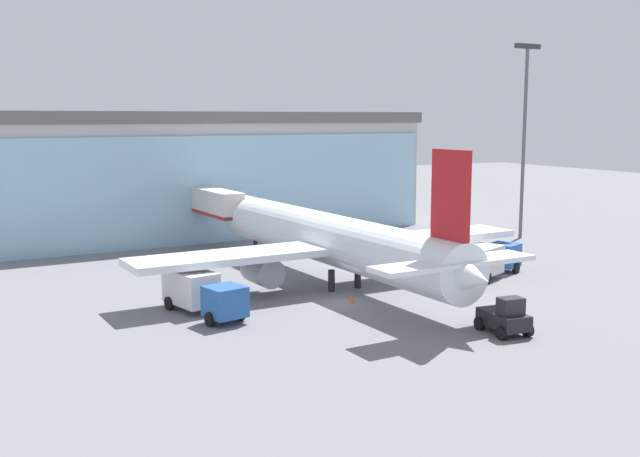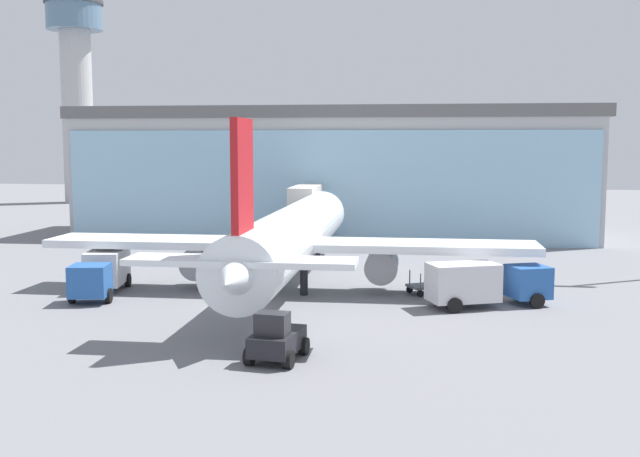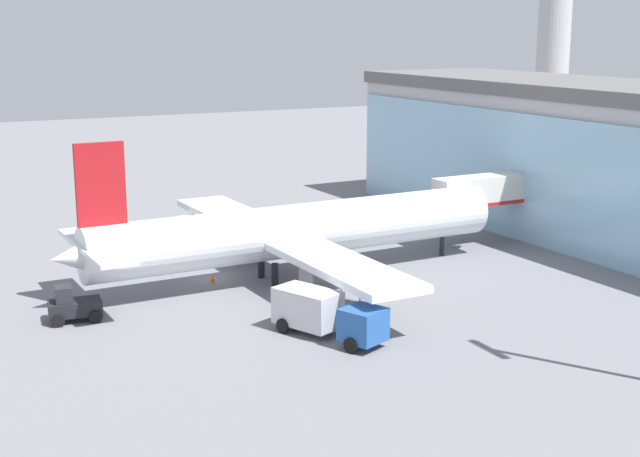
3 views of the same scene
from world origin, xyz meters
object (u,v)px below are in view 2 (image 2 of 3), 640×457
Objects in this scene: jet_bridge at (309,200)px; safety_cone_nose at (248,301)px; catering_truck at (102,271)px; control_tower at (76,81)px; fuel_truck at (484,283)px; baggage_cart at (430,286)px; pushback_tug at (276,339)px; airplane at (291,237)px; safety_cone_wingtip at (114,280)px.

safety_cone_nose is at bearing 179.99° from jet_bridge.
catering_truck reaches higher than safety_cone_nose.
control_tower reaches higher than fuel_truck.
jet_bridge reaches higher than fuel_truck.
catering_truck reaches higher than baggage_cart.
jet_bridge is 3.34× the size of pushback_tug.
catering_truck is 19.14m from pushback_tug.
jet_bridge is at bearing 99.10° from fuel_truck.
control_tower is 83.33m from airplane.
fuel_truck reaches higher than pushback_tug.
safety_cone_nose is at bearing -56.36° from control_tower.
jet_bridge is 36.72m from pushback_tug.
baggage_cart is 12.00m from safety_cone_nose.
jet_bridge reaches higher than pushback_tug.
jet_bridge is 20.00m from airplane.
control_tower is 87.69m from safety_cone_nose.
catering_truck is 24.02m from fuel_truck.
pushback_tug is (51.62, -81.93, -18.49)m from control_tower.
catering_truck is 3.55m from safety_cone_wingtip.
safety_cone_wingtip is (-21.56, -0.33, -0.23)m from baggage_cart.
jet_bridge reaches higher than safety_cone_nose.
airplane is 10.95× the size of baggage_cart.
safety_cone_wingtip is at bearing -61.08° from control_tower.
airplane is 4.66× the size of fuel_truck.
baggage_cart is 17.45m from pushback_tug.
airplane is at bearing 75.42° from safety_cone_nose.
baggage_cart is 5.86× the size of safety_cone_nose.
airplane is at bearing 140.57° from fuel_truck.
safety_cone_wingtip is at bearing 150.17° from baggage_cart.
fuel_truck is 2.35× the size of baggage_cart.
safety_cone_wingtip is (-15.13, 15.88, -0.70)m from pushback_tug.
pushback_tug is at bearing -142.34° from baggage_cart.
safety_cone_nose is at bearing 27.65° from pushback_tug.
catering_truck is 13.80× the size of safety_cone_nose.
pushback_tug is at bearing -172.72° from airplane.
fuel_truck is at bearing -48.46° from control_tower.
baggage_cart is (58.05, -65.72, -18.96)m from control_tower.
jet_bridge is 25.85m from safety_cone_nose.
safety_cone_nose is (-1.47, -5.67, -3.18)m from airplane.
jet_bridge is 1.49× the size of fuel_truck.
safety_cone_nose is (-4.22, 10.69, -0.70)m from pushback_tug.
airplane is at bearing 15.64° from pushback_tug.
baggage_cart is (11.62, -19.98, -3.92)m from jet_bridge.
jet_bridge reaches higher than catering_truck.
control_tower reaches higher than airplane.
safety_cone_wingtip is at bearing 154.57° from safety_cone_nose.
safety_cone_wingtip is at bearing 49.73° from pushback_tug.
jet_bridge is at bearing 4.80° from airplane.
jet_bridge is 0.35× the size of control_tower.
catering_truck is at bearing -61.74° from control_tower.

